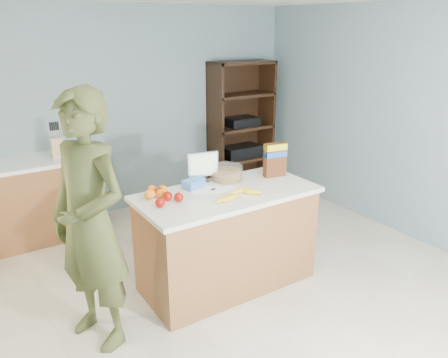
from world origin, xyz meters
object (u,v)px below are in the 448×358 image
shelving_unit (239,129)px  tv (203,166)px  counter_peninsula (227,242)px  person (90,223)px  cereal_box (275,157)px

shelving_unit → tv: (-1.60, -1.73, 0.19)m
shelving_unit → tv: shelving_unit is taller
counter_peninsula → tv: 0.72m
person → tv: (1.15, 0.41, 0.12)m
cereal_box → tv: bearing=161.6°
shelving_unit → person: 3.49m
counter_peninsula → shelving_unit: 2.61m
person → cereal_box: bearing=73.9°
shelving_unit → cereal_box: 2.18m
counter_peninsula → tv: tv is taller
counter_peninsula → person: 1.32m
shelving_unit → cereal_box: bearing=-116.0°
person → tv: person is taller
person → tv: bearing=87.5°
shelving_unit → tv: size_ratio=6.38×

